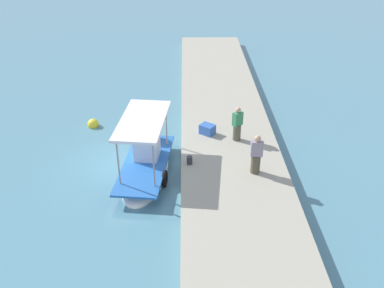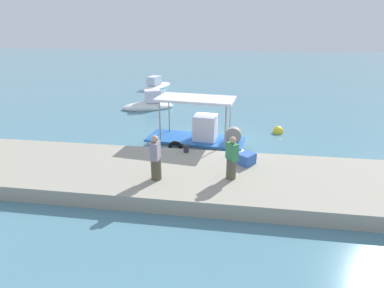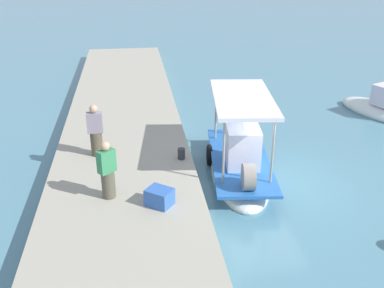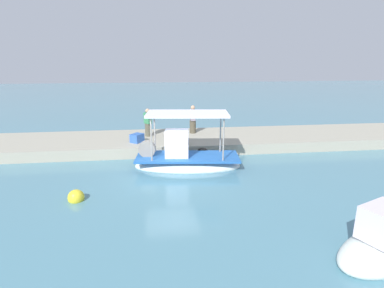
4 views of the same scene
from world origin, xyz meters
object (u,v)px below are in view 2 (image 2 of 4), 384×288
Objects in this scene: fisherman_by_crate at (232,160)px; marker_buoy at (278,131)px; moored_boat_near at (156,86)px; moored_boat_mid at (149,105)px; mooring_bollard at (186,148)px; cargo_crate at (247,159)px; fisherman_near_bollard at (156,160)px; main_fishing_boat at (197,141)px.

fisherman_by_crate is 2.79× the size of marker_buoy.
moored_boat_mid is at bearing -79.67° from moored_boat_near.
mooring_bollard reaches higher than marker_buoy.
cargo_crate is 12.54m from moored_boat_mid.
fisherman_by_crate is (2.78, 0.47, -0.03)m from fisherman_near_bollard.
fisherman_by_crate is at bearing -109.52° from marker_buoy.
marker_buoy is 16.09m from moored_boat_near.
cargo_crate is (3.38, 1.82, -0.56)m from fisherman_near_bollard.
fisherman_near_bollard is 2.63× the size of cargo_crate.
marker_buoy is at bearing 55.37° from fisherman_near_bollard.
fisherman_by_crate is 2.52× the size of cargo_crate.
moored_boat_near reaches higher than marker_buoy.
fisherman_by_crate is 1.57m from cargo_crate.
fisherman_near_bollard is 12.73m from moored_boat_mid.
mooring_bollard is at bearing -64.76° from moored_boat_mid.
cargo_crate is 6.31m from marker_buoy.
fisherman_by_crate is at bearing -114.05° from cargo_crate.
moored_boat_near is (-5.86, 17.21, -0.56)m from mooring_bollard.
moored_boat_near is (-6.12, 15.31, -0.24)m from main_fishing_boat.
marker_buoy is (5.36, 7.77, -1.26)m from fisherman_near_bollard.
moored_boat_near is at bearing 104.55° from fisherman_near_bollard.
moored_boat_mid is at bearing 124.69° from cargo_crate.
main_fishing_boat is 16.49m from moored_boat_near.
fisherman_near_bollard reaches higher than moored_boat_near.
main_fishing_boat is 8.85m from moored_boat_mid.
mooring_bollard is at bearing 75.87° from fisherman_near_bollard.
marker_buoy is at bearing -49.10° from moored_boat_near.
fisherman_by_crate reaches higher than mooring_bollard.
main_fishing_boat is 1.94m from mooring_bollard.
moored_boat_near is (-10.53, 12.16, 0.10)m from marker_buoy.
moored_boat_near is (-5.17, 19.93, -1.17)m from fisherman_near_bollard.
fisherman_near_bollard reaches higher than fisherman_by_crate.
moored_boat_mid is (-3.75, 12.12, -1.10)m from fisherman_near_bollard.
moored_boat_near reaches higher than mooring_bollard.
moored_boat_mid is (-9.11, 4.35, 0.16)m from marker_buoy.
moored_boat_mid is (-4.43, 9.40, -0.49)m from mooring_bollard.
main_fishing_boat is 4.62m from fisherman_by_crate.
marker_buoy is (4.68, 5.05, -0.65)m from mooring_bollard.
moored_boat_mid reaches higher than mooring_bollard.
cargo_crate reaches higher than marker_buoy.
main_fishing_boat reaches higher than moored_boat_near.
moored_boat_near is at bearing 100.33° from moored_boat_mid.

